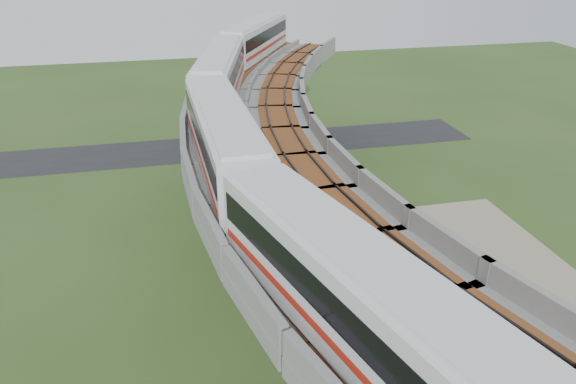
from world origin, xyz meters
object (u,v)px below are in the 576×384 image
metro_train (253,102)px  car_white (500,303)px  car_red (499,335)px  car_dark (419,238)px

metro_train → car_white: 20.78m
metro_train → car_red: (12.46, -12.36, -11.64)m
car_white → car_red: (-1.89, -2.92, 0.06)m
car_white → car_red: 3.48m
car_white → car_dark: bearing=75.7°
car_white → metro_train: bearing=122.5°
car_white → car_red: car_red is taller
car_white → car_red: size_ratio=0.87×
car_red → car_dark: car_red is taller
metro_train → car_white: size_ratio=18.51×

